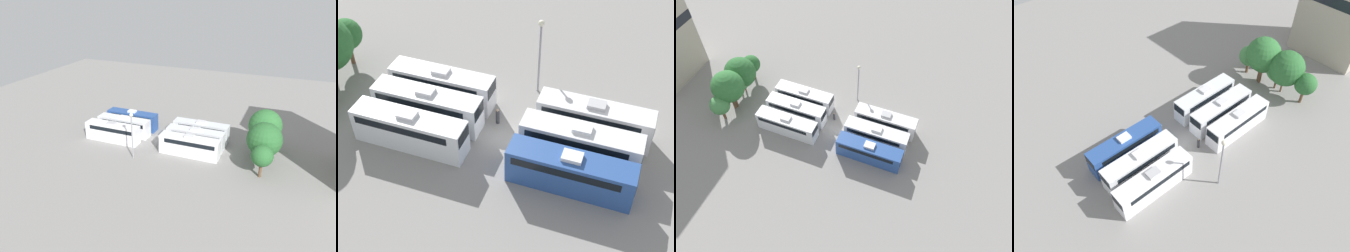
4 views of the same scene
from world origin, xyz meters
The scene contains 15 objects.
ground_plane centered at (0.00, 0.00, 0.00)m, with size 111.16×111.16×0.00m, color gray.
bus_0 centered at (-3.44, -7.15, 1.85)m, with size 2.44×10.35×3.72m.
bus_1 centered at (-0.02, -7.18, 1.85)m, with size 2.44×10.35×3.72m.
bus_2 centered at (3.36, -7.69, 1.85)m, with size 2.44×10.35×3.72m.
bus_3 centered at (-3.35, 7.29, 1.85)m, with size 2.44×10.35×3.72m.
bus_4 centered at (0.08, 7.27, 1.85)m, with size 2.44×10.35×3.72m.
bus_5 centered at (3.34, 7.30, 1.85)m, with size 2.44×10.35×3.72m.
worker_person centered at (1.92, 1.02, 0.78)m, with size 0.36×0.36×1.68m.
light_pole centered at (7.89, -1.13, 5.47)m, with size 0.60×0.60×8.10m.
tree_0 centered at (-4.88, 18.98, 3.33)m, with size 3.36×3.36×5.04m.
tree_1 centered at (-2.05, 18.72, 5.19)m, with size 5.53×5.53×7.98m.
tree_2 centered at (-1.68, 18.54, 4.82)m, with size 4.78×4.78×7.23m.
tree_3 centered at (0.99, 19.18, 3.71)m, with size 3.96×3.96×5.70m.
tree_4 centered at (2.19, 19.19, 4.61)m, with size 5.54×5.54×7.38m.
tree_5 centered at (5.80, 19.41, 3.58)m, with size 3.34×3.34×5.29m.
Camera 4 is at (22.24, -19.89, 35.00)m, focal length 35.00 mm.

